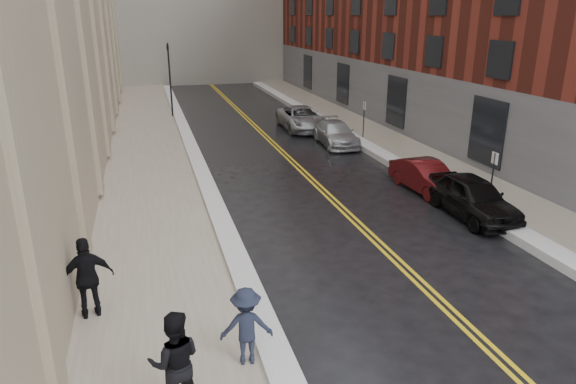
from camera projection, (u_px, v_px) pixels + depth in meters
ground at (397, 382)px, 10.37m from camera, size 160.00×160.00×0.00m
sidewalk_left at (150, 173)px, 23.78m from camera, size 4.00×64.00×0.15m
sidewalk_right at (412, 153)px, 27.19m from camera, size 3.00×64.00×0.15m
lane_stripe_a at (292, 164)px, 25.54m from camera, size 0.12×64.00×0.01m
lane_stripe_b at (297, 164)px, 25.61m from camera, size 0.12×64.00×0.01m
snow_ridge_left at (200, 168)px, 24.35m from camera, size 0.70×60.80×0.26m
snow_ridge_right at (380, 154)px, 26.70m from camera, size 0.85×60.80×0.30m
traffic_signal at (170, 74)px, 36.03m from camera, size 0.18×0.15×5.20m
parking_sign_near at (493, 175)px, 19.21m from camera, size 0.06×0.35×2.23m
parking_sign_far at (364, 117)px, 30.14m from camera, size 0.06×0.35×2.23m
car_black at (473, 197)px, 18.70m from camera, size 1.90×4.45×1.50m
car_maroon at (426, 177)px, 21.38m from camera, size 1.62×4.01×1.29m
car_silver_near at (336, 133)px, 29.15m from camera, size 2.05×4.57×1.30m
car_silver_far at (302, 118)px, 33.03m from camera, size 2.50×5.28×1.46m
pedestrian_a at (175, 362)px, 9.16m from camera, size 1.03×0.84×2.01m
pedestrian_b at (246, 326)px, 10.50m from camera, size 1.17×0.77×1.70m
pedestrian_c at (88, 278)px, 12.08m from camera, size 1.26×0.70×2.03m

